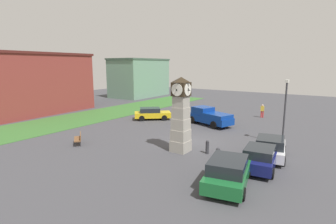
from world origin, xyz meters
name	(u,v)px	position (x,y,z in m)	size (l,w,h in m)	color
ground_plane	(193,141)	(0.00, 0.00, 0.00)	(86.23, 86.23, 0.00)	#424247
clock_tower	(181,116)	(-2.73, -0.48, 2.66)	(1.44, 1.50, 5.55)	#A19C91
bollard_near_tower	(207,147)	(-2.08, -2.37, 0.51)	(0.25, 0.25, 1.01)	#333338
bollard_mid_row	(218,154)	(-2.90, -3.58, 0.45)	(0.32, 0.32, 0.89)	#333338
car_navy_sedan	(228,171)	(-6.10, -5.59, 0.80)	(4.77, 2.85, 1.58)	#19602D
car_near_tower	(260,157)	(-2.82, -6.33, 0.75)	(4.11, 2.29, 1.47)	navy
car_by_building	(270,147)	(-0.47, -6.37, 0.77)	(4.19, 2.58, 1.52)	silver
car_far_lot	(152,113)	(5.12, 8.44, 0.72)	(4.10, 4.33, 1.39)	gold
pickup_truck	(209,116)	(6.38, 1.66, 0.93)	(3.51, 5.69, 1.85)	navy
bench	(79,138)	(-6.02, 7.26, 0.52)	(1.38, 1.60, 0.90)	brown
pedestrian_near_bench	(262,110)	(13.72, -1.97, 0.92)	(0.32, 0.44, 1.62)	red
street_lamp_near_road	(285,107)	(3.58, -6.37, 3.10)	(0.50, 0.24, 5.25)	#333338
warehouse_blue_far	(31,83)	(-0.21, 25.04, 3.98)	(14.73, 10.22, 7.93)	maroon
storefront_low_left	(140,77)	(22.06, 24.91, 3.79)	(12.67, 7.43, 7.57)	gray
grass_verge_far	(78,119)	(0.19, 15.81, 0.02)	(51.74, 7.22, 0.04)	#386B2D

